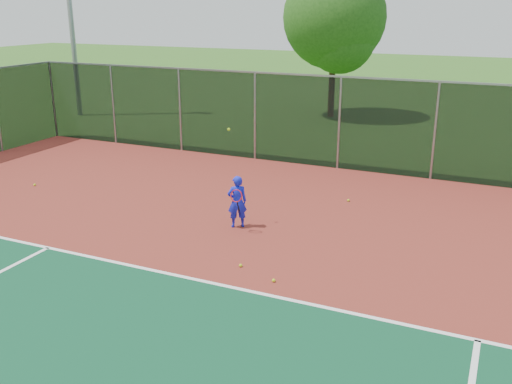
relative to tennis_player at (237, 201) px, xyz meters
The scene contains 8 objects.
court_apron 5.43m from the tennis_player, 46.36° to the right, with size 30.00×20.00×0.02m, color maroon.
fence_back 7.20m from the tennis_player, 58.64° to the left, with size 30.00×0.06×3.03m.
tennis_player is the anchor object (origin of this frame).
practice_ball_0 2.35m from the tennis_player, 62.37° to the right, with size 0.07×0.07×0.07m, color #B1D418.
practice_ball_1 3.59m from the tennis_player, 56.14° to the left, with size 0.07×0.07×0.07m, color #B1D418.
practice_ball_2 7.03m from the tennis_player, behind, with size 0.07×0.07×0.07m, color #B1D418.
practice_ball_5 3.10m from the tennis_player, 50.57° to the right, with size 0.07×0.07×0.07m, color #B1D418.
tree_back_left 15.57m from the tennis_player, 98.23° to the left, with size 4.79×4.79×7.03m.
Camera 1 is at (2.00, -5.73, 5.16)m, focal length 40.00 mm.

